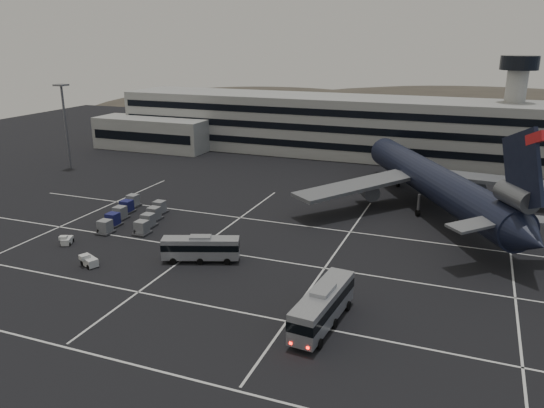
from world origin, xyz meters
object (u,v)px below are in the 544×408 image
(bus_near, at_px, (323,305))
(tug_a, at_px, (67,240))
(bus_far, at_px, (201,247))
(uld_cluster, at_px, (134,215))
(trijet_main, at_px, (435,182))

(bus_near, relative_size, tug_a, 4.97)
(tug_a, bearing_deg, bus_far, -19.06)
(bus_far, xyz_separation_m, uld_cluster, (-17.59, 10.27, -0.92))
(bus_near, height_order, tug_a, bus_near)
(bus_near, height_order, uld_cluster, bus_near)
(tug_a, height_order, uld_cluster, uld_cluster)
(trijet_main, distance_m, bus_near, 42.09)
(uld_cluster, bearing_deg, bus_far, -30.28)
(bus_near, height_order, bus_far, bus_near)
(trijet_main, xyz_separation_m, tug_a, (-46.40, -33.28, -4.66))
(bus_far, height_order, tug_a, bus_far)
(bus_far, height_order, uld_cluster, bus_far)
(uld_cluster, bearing_deg, tug_a, -103.01)
(tug_a, bearing_deg, uld_cluster, 53.36)
(bus_far, distance_m, uld_cluster, 20.39)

